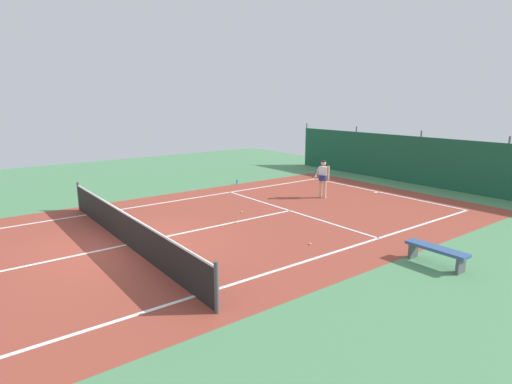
{
  "coord_description": "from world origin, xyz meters",
  "views": [
    {
      "loc": [
        11.56,
        -3.98,
        4.19
      ],
      "look_at": [
        -0.23,
        4.95,
        0.9
      ],
      "focal_mm": 29.2,
      "sensor_mm": 36.0,
      "label": 1
    }
  ],
  "objects_px": {
    "tennis_ball_near_player": "(310,244)",
    "courtside_bench": "(436,251)",
    "tennis_ball_by_sideline": "(236,222)",
    "tennis_player": "(323,176)",
    "tennis_net": "(126,229)",
    "tennis_ball_midcourt": "(242,212)",
    "water_bottle": "(237,182)"
  },
  "relations": [
    {
      "from": "tennis_net",
      "to": "tennis_player",
      "type": "distance_m",
      "value": 9.03
    },
    {
      "from": "tennis_ball_by_sideline",
      "to": "courtside_bench",
      "type": "height_order",
      "value": "courtside_bench"
    },
    {
      "from": "tennis_player",
      "to": "courtside_bench",
      "type": "relative_size",
      "value": 1.03
    },
    {
      "from": "tennis_net",
      "to": "courtside_bench",
      "type": "distance_m",
      "value": 8.58
    },
    {
      "from": "tennis_net",
      "to": "tennis_ball_by_sideline",
      "type": "xyz_separation_m",
      "value": [
        0.11,
        3.82,
        -0.48
      ]
    },
    {
      "from": "tennis_ball_by_sideline",
      "to": "courtside_bench",
      "type": "xyz_separation_m",
      "value": [
        6.2,
        2.0,
        0.34
      ]
    },
    {
      "from": "tennis_net",
      "to": "tennis_ball_midcourt",
      "type": "xyz_separation_m",
      "value": [
        -0.9,
        4.78,
        -0.48
      ]
    },
    {
      "from": "tennis_ball_near_player",
      "to": "water_bottle",
      "type": "bearing_deg",
      "value": 158.71
    },
    {
      "from": "tennis_ball_midcourt",
      "to": "tennis_ball_by_sideline",
      "type": "bearing_deg",
      "value": -43.63
    },
    {
      "from": "tennis_ball_near_player",
      "to": "water_bottle",
      "type": "height_order",
      "value": "water_bottle"
    },
    {
      "from": "tennis_ball_near_player",
      "to": "tennis_ball_midcourt",
      "type": "xyz_separation_m",
      "value": [
        -4.15,
        0.46,
        0.0
      ]
    },
    {
      "from": "tennis_ball_midcourt",
      "to": "water_bottle",
      "type": "relative_size",
      "value": 0.28
    },
    {
      "from": "tennis_ball_near_player",
      "to": "courtside_bench",
      "type": "bearing_deg",
      "value": 26.09
    },
    {
      "from": "tennis_ball_midcourt",
      "to": "water_bottle",
      "type": "bearing_deg",
      "value": 147.29
    },
    {
      "from": "water_bottle",
      "to": "tennis_ball_midcourt",
      "type": "bearing_deg",
      "value": -32.71
    },
    {
      "from": "tennis_ball_near_player",
      "to": "tennis_ball_midcourt",
      "type": "height_order",
      "value": "same"
    },
    {
      "from": "tennis_net",
      "to": "courtside_bench",
      "type": "relative_size",
      "value": 6.33
    },
    {
      "from": "tennis_ball_near_player",
      "to": "tennis_ball_by_sideline",
      "type": "height_order",
      "value": "same"
    },
    {
      "from": "tennis_ball_midcourt",
      "to": "tennis_player",
      "type": "bearing_deg",
      "value": 88.24
    },
    {
      "from": "tennis_ball_near_player",
      "to": "water_bottle",
      "type": "relative_size",
      "value": 0.28
    },
    {
      "from": "tennis_ball_by_sideline",
      "to": "courtside_bench",
      "type": "relative_size",
      "value": 0.04
    },
    {
      "from": "tennis_ball_near_player",
      "to": "courtside_bench",
      "type": "distance_m",
      "value": 3.43
    },
    {
      "from": "tennis_ball_near_player",
      "to": "tennis_ball_by_sideline",
      "type": "relative_size",
      "value": 1.0
    },
    {
      "from": "tennis_player",
      "to": "tennis_ball_near_player",
      "type": "relative_size",
      "value": 24.85
    },
    {
      "from": "tennis_ball_by_sideline",
      "to": "tennis_ball_near_player",
      "type": "bearing_deg",
      "value": 9.03
    },
    {
      "from": "water_bottle",
      "to": "tennis_net",
      "type": "bearing_deg",
      "value": -54.68
    },
    {
      "from": "tennis_net",
      "to": "tennis_ball_near_player",
      "type": "relative_size",
      "value": 153.33
    },
    {
      "from": "tennis_ball_midcourt",
      "to": "courtside_bench",
      "type": "xyz_separation_m",
      "value": [
        7.21,
        1.04,
        0.34
      ]
    },
    {
      "from": "tennis_player",
      "to": "tennis_ball_by_sideline",
      "type": "height_order",
      "value": "tennis_player"
    },
    {
      "from": "tennis_player",
      "to": "courtside_bench",
      "type": "bearing_deg",
      "value": 131.29
    },
    {
      "from": "tennis_player",
      "to": "courtside_bench",
      "type": "distance_m",
      "value": 7.78
    },
    {
      "from": "tennis_net",
      "to": "tennis_ball_by_sideline",
      "type": "distance_m",
      "value": 3.85
    }
  ]
}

